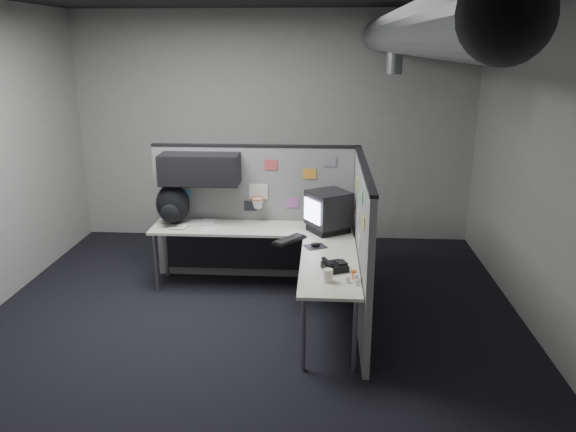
# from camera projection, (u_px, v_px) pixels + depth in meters

# --- Properties ---
(room) EXTENTS (5.62, 5.62, 3.22)m
(room) POSITION_uv_depth(u_px,v_px,m) (308.00, 119.00, 5.06)
(room) COLOR black
(room) RESTS_ON ground
(partition_back) EXTENTS (2.44, 0.42, 1.63)m
(partition_back) POSITION_uv_depth(u_px,v_px,m) (241.00, 199.00, 6.60)
(partition_back) COLOR gray
(partition_back) RESTS_ON ground
(partition_right) EXTENTS (0.07, 2.23, 1.63)m
(partition_right) POSITION_uv_depth(u_px,v_px,m) (361.00, 245.00, 5.60)
(partition_right) COLOR gray
(partition_right) RESTS_ON ground
(desk) EXTENTS (2.31, 2.11, 0.73)m
(desk) POSITION_uv_depth(u_px,v_px,m) (271.00, 246.00, 6.18)
(desk) COLOR beige
(desk) RESTS_ON ground
(monitor) EXTENTS (0.56, 0.56, 0.46)m
(monitor) POSITION_uv_depth(u_px,v_px,m) (328.00, 211.00, 6.21)
(monitor) COLOR black
(monitor) RESTS_ON desk
(keyboard) EXTENTS (0.37, 0.41, 0.04)m
(keyboard) POSITION_uv_depth(u_px,v_px,m) (289.00, 240.00, 5.96)
(keyboard) COLOR black
(keyboard) RESTS_ON desk
(mouse) EXTENTS (0.26, 0.25, 0.05)m
(mouse) POSITION_uv_depth(u_px,v_px,m) (316.00, 245.00, 5.80)
(mouse) COLOR black
(mouse) RESTS_ON desk
(phone) EXTENTS (0.27, 0.28, 0.10)m
(phone) POSITION_uv_depth(u_px,v_px,m) (334.00, 266.00, 5.21)
(phone) COLOR black
(phone) RESTS_ON desk
(bottles) EXTENTS (0.13, 0.18, 0.08)m
(bottles) POSITION_uv_depth(u_px,v_px,m) (354.00, 278.00, 4.95)
(bottles) COLOR silver
(bottles) RESTS_ON desk
(cup) EXTENTS (0.11, 0.11, 0.12)m
(cup) POSITION_uv_depth(u_px,v_px,m) (328.00, 276.00, 4.94)
(cup) COLOR silver
(cup) RESTS_ON desk
(papers) EXTENTS (0.72, 0.52, 0.02)m
(papers) POSITION_uv_depth(u_px,v_px,m) (190.00, 223.00, 6.54)
(papers) COLOR white
(papers) RESTS_ON desk
(backpack) EXTENTS (0.46, 0.45, 0.48)m
(backpack) POSITION_uv_depth(u_px,v_px,m) (173.00, 205.00, 6.47)
(backpack) COLOR black
(backpack) RESTS_ON desk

